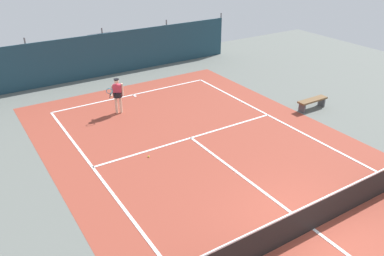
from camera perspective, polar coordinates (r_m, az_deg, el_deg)
ground_plane at (r=11.87m, az=17.11°, el=-13.82°), size 36.00×36.00×0.00m
court_surface at (r=11.87m, az=17.11°, el=-13.81°), size 11.02×26.60×0.01m
tennis_net at (r=11.56m, az=17.45°, el=-11.89°), size 10.12×0.10×1.10m
back_fence at (r=23.68m, az=-12.83°, el=9.33°), size 16.30×0.98×2.70m
tennis_player at (r=17.97m, az=-10.76°, el=4.95°), size 0.86×0.62×1.64m
tennis_ball_near_player at (r=14.61m, az=-6.30°, el=-4.13°), size 0.07×0.07×0.07m
parked_car at (r=25.48m, az=-12.30°, el=11.01°), size 2.13×4.26×1.68m
courtside_bench at (r=19.14m, az=17.04°, el=3.69°), size 1.60×0.40×0.49m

